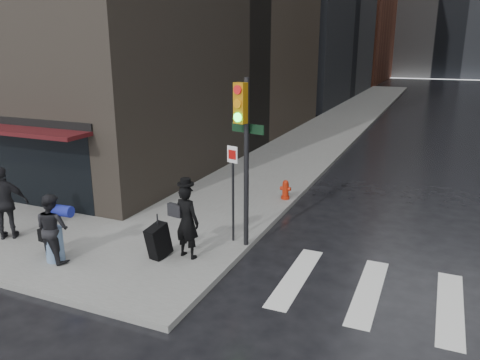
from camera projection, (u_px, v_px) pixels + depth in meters
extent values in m
plane|color=black|center=(141.00, 267.00, 11.00)|extent=(140.00, 140.00, 0.00)
cube|color=slate|center=(352.00, 114.00, 34.79)|extent=(4.00, 50.00, 0.15)
cube|color=silver|center=(296.00, 277.00, 10.55)|extent=(0.50, 3.00, 0.01)
cube|color=silver|center=(368.00, 291.00, 9.94)|extent=(0.50, 3.00, 0.01)
cube|color=silver|center=(450.00, 307.00, 9.33)|extent=(0.50, 3.00, 0.01)
imported|color=black|center=(187.00, 222.00, 10.98)|extent=(0.72, 0.53, 1.80)
cylinder|color=black|center=(186.00, 184.00, 10.72)|extent=(0.38, 0.38, 0.05)
cylinder|color=black|center=(186.00, 182.00, 10.70)|extent=(0.24, 0.24, 0.14)
cube|color=black|center=(175.00, 210.00, 11.02)|extent=(0.40, 0.18, 0.31)
cube|color=black|center=(159.00, 241.00, 11.05)|extent=(0.41, 0.74, 0.91)
cylinder|color=black|center=(158.00, 222.00, 10.92)|extent=(0.04, 0.04, 0.42)
imported|color=black|center=(52.00, 228.00, 10.80)|extent=(0.87, 0.71, 1.64)
cube|color=black|center=(49.00, 235.00, 11.21)|extent=(0.52, 0.32, 0.31)
cylinder|color=navy|center=(62.00, 211.00, 10.64)|extent=(0.51, 0.29, 0.26)
imported|color=black|center=(5.00, 203.00, 12.06)|extent=(1.19, 1.02, 1.92)
cylinder|color=black|center=(246.00, 165.00, 11.33)|extent=(0.13, 0.13, 4.18)
cube|color=#BC790C|center=(241.00, 103.00, 10.74)|extent=(0.33, 0.26, 0.94)
cylinder|color=red|center=(238.00, 90.00, 10.57)|extent=(0.22, 0.10, 0.21)
cylinder|color=orange|center=(238.00, 104.00, 10.66)|extent=(0.22, 0.10, 0.21)
cylinder|color=#19E533|center=(238.00, 117.00, 10.75)|extent=(0.22, 0.10, 0.21)
cylinder|color=black|center=(233.00, 195.00, 11.81)|extent=(0.06, 0.06, 2.51)
cube|color=white|center=(232.00, 155.00, 11.49)|extent=(0.31, 0.10, 0.42)
cube|color=black|center=(248.00, 128.00, 11.16)|extent=(0.92, 0.27, 0.23)
cylinder|color=#A2200A|center=(285.00, 197.00, 15.43)|extent=(0.28, 0.28, 0.09)
cylinder|color=#A2200A|center=(285.00, 191.00, 15.37)|extent=(0.21, 0.21, 0.53)
sphere|color=#A2200A|center=(286.00, 183.00, 15.29)|extent=(0.19, 0.19, 0.19)
cylinder|color=#A2200A|center=(285.00, 189.00, 15.34)|extent=(0.36, 0.14, 0.12)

